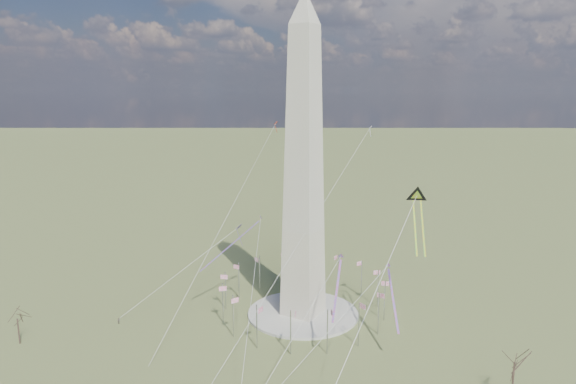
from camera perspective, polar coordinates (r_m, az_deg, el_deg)
The scene contains 14 objects.
ground at distance 172.16m, azimuth 1.67°, elevation -13.44°, with size 2000.00×2000.00×0.00m, color #49572B.
plaza at distance 171.99m, azimuth 1.67°, elevation -13.32°, with size 36.00×36.00×0.80m, color #A7A398.
washington_monument at distance 158.27m, azimuth 1.77°, elevation 2.55°, with size 15.56×15.56×100.00m.
flagpole_ring at distance 169.25m, azimuth 1.69°, elevation -11.20°, with size 54.40×54.40×13.00m.
tree_near at distance 136.17m, azimuth 23.91°, elevation -16.65°, with size 8.28×8.28×14.49m.
tree_far at distance 169.54m, azimuth -27.89°, elevation -12.19°, with size 6.58×6.58×11.52m.
person_west at distance 174.07m, azimuth -18.29°, elevation -13.42°, with size 0.89×0.69×1.83m, color gray.
kite_delta_black at distance 147.29m, azimuth 14.15°, elevation -0.81°, with size 11.55×18.69×15.42m.
kite_diamond_purple at distance 178.01m, azimuth -5.46°, elevation -4.17°, with size 1.52×2.56×8.11m.
kite_streamer_left at distance 146.56m, azimuth 5.59°, elevation -9.65°, with size 7.57×18.30×13.08m.
kite_streamer_mid at distance 172.38m, azimuth -5.28°, elevation -4.88°, with size 11.37×21.57×16.00m.
kite_streamer_right at distance 152.17m, azimuth 11.45°, elevation -10.53°, with size 10.95×17.39×13.39m.
kite_small_red at distance 209.65m, azimuth -1.37°, elevation 7.51°, with size 1.17×1.96×4.69m.
kite_small_white at distance 191.21m, azimuth 9.13°, elevation 6.95°, with size 1.44×1.44×4.16m.
Camera 1 is at (78.11, -135.57, 71.81)m, focal length 32.00 mm.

